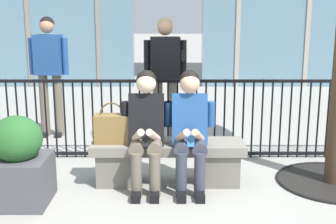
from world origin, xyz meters
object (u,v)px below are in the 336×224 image
(handbag_on_bench, at_px, (112,128))
(bystander_at_railing, at_px, (165,73))
(seated_person_with_phone, at_px, (146,127))
(seated_person_companion, at_px, (190,127))
(bystander_further_back, at_px, (49,67))
(stone_bench, at_px, (168,158))
(planter, at_px, (18,163))

(handbag_on_bench, relative_size, bystander_at_railing, 0.25)
(seated_person_with_phone, distance_m, seated_person_companion, 0.44)
(bystander_further_back, bearing_deg, stone_bench, -47.62)
(handbag_on_bench, bearing_deg, planter, -149.17)
(bystander_at_railing, bearing_deg, stone_bench, -88.40)
(bystander_further_back, relative_size, planter, 2.01)
(bystander_at_railing, bearing_deg, seated_person_with_phone, -97.19)
(handbag_on_bench, height_order, bystander_at_railing, bystander_at_railing)
(seated_person_with_phone, xyz_separation_m, bystander_at_railing, (0.18, 1.45, 0.35))
(seated_person_with_phone, bearing_deg, handbag_on_bench, 161.79)
(seated_person_with_phone, bearing_deg, seated_person_companion, 0.00)
(seated_person_with_phone, bearing_deg, bystander_further_back, 126.59)
(seated_person_with_phone, height_order, seated_person_companion, same)
(seated_person_companion, relative_size, bystander_further_back, 0.71)
(seated_person_with_phone, distance_m, bystander_further_back, 2.49)
(seated_person_companion, relative_size, handbag_on_bench, 2.85)
(handbag_on_bench, distance_m, bystander_at_railing, 1.49)
(handbag_on_bench, distance_m, planter, 0.99)
(seated_person_companion, height_order, bystander_at_railing, bystander_at_railing)
(handbag_on_bench, distance_m, bystander_further_back, 2.20)
(stone_bench, distance_m, bystander_further_back, 2.61)
(seated_person_companion, bearing_deg, stone_bench, 149.61)
(planter, bearing_deg, bystander_at_railing, 53.03)
(seated_person_with_phone, height_order, handbag_on_bench, seated_person_with_phone)
(stone_bench, height_order, bystander_further_back, bystander_further_back)
(seated_person_companion, height_order, bystander_further_back, bystander_further_back)
(planter, bearing_deg, bystander_further_back, 96.79)
(stone_bench, xyz_separation_m, planter, (-1.41, -0.50, 0.12))
(bystander_further_back, bearing_deg, seated_person_companion, -46.05)
(stone_bench, distance_m, bystander_at_railing, 1.51)
(seated_person_companion, xyz_separation_m, handbag_on_bench, (-0.80, 0.12, -0.04))
(bystander_at_railing, bearing_deg, seated_person_companion, -79.96)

